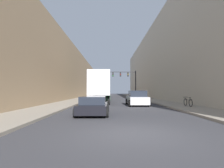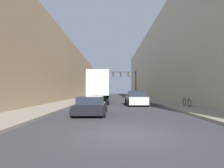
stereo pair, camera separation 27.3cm
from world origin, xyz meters
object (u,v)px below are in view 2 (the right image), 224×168
object	(u,v)px
suv_car	(137,98)
traffic_signal_gantry	(128,78)
sedan_car	(92,106)
semi_truck	(102,87)
parked_bicycle	(188,102)

from	to	relation	value
suv_car	traffic_signal_gantry	size ratio (longest dim) A/B	0.69
sedan_car	suv_car	size ratio (longest dim) A/B	0.97
semi_truck	traffic_signal_gantry	distance (m)	11.98
traffic_signal_gantry	parked_bicycle	size ratio (longest dim) A/B	3.51
semi_truck	suv_car	size ratio (longest dim) A/B	3.00
semi_truck	suv_car	bearing A→B (deg)	-55.60
semi_truck	parked_bicycle	distance (m)	12.60
semi_truck	sedan_car	size ratio (longest dim) A/B	3.10
traffic_signal_gantry	suv_car	bearing A→B (deg)	-91.80
semi_truck	suv_car	distance (m)	7.65
suv_car	traffic_signal_gantry	bearing A→B (deg)	88.20
suv_car	traffic_signal_gantry	xyz separation A→B (m)	(0.53, 17.00, 3.44)
suv_car	semi_truck	bearing A→B (deg)	124.40
parked_bicycle	sedan_car	bearing A→B (deg)	-152.13
semi_truck	parked_bicycle	world-z (taller)	semi_truck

